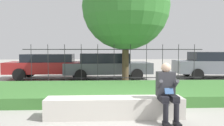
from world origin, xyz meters
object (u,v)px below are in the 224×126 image
stone_bench (115,109)px  car_parked_center (106,65)px  person_seated_reader (167,90)px  car_parked_right (218,64)px  tree_behind_fence (126,6)px  car_parked_left (52,65)px

stone_bench → car_parked_center: 6.71m
person_seated_reader → car_parked_center: 7.08m
car_parked_right → tree_behind_fence: 6.12m
car_parked_center → tree_behind_fence: bearing=-65.0°
stone_bench → tree_behind_fence: (0.80, 5.19, 3.32)m
person_seated_reader → tree_behind_fence: bearing=93.2°
person_seated_reader → tree_behind_fence: (-0.31, 5.49, 2.84)m
person_seated_reader → tree_behind_fence: tree_behind_fence is taller
stone_bench → person_seated_reader: person_seated_reader is taller
car_parked_right → car_parked_left: size_ratio=1.02×
stone_bench → tree_behind_fence: 6.21m
stone_bench → car_parked_right: car_parked_right is taller
stone_bench → car_parked_left: 7.46m
stone_bench → car_parked_center: size_ratio=0.67×
person_seated_reader → car_parked_center: car_parked_center is taller
car_parked_right → tree_behind_fence: bearing=-159.4°
car_parked_right → tree_behind_fence: tree_behind_fence is taller
car_parked_right → person_seated_reader: bearing=-120.7°
car_parked_left → tree_behind_fence: 4.98m
car_parked_right → car_parked_left: car_parked_right is taller
car_parked_right → car_parked_left: bearing=-176.3°
car_parked_right → tree_behind_fence: (-5.24, -1.52, 2.77)m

